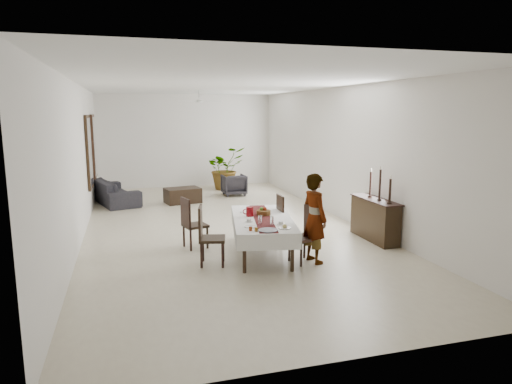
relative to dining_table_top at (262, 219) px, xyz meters
The scene contains 85 objects.
floor 2.30m from the dining_table_top, 97.61° to the left, with size 6.00×12.00×0.00m, color beige.
ceiling 3.38m from the dining_table_top, 97.61° to the left, with size 6.00×12.00×0.02m, color white.
wall_back 8.25m from the dining_table_top, 92.05° to the left, with size 6.00×0.02×3.20m, color white.
wall_front 3.94m from the dining_table_top, 94.39° to the right, with size 6.00×0.02×3.20m, color white.
wall_left 4.07m from the dining_table_top, 146.37° to the left, with size 0.02×12.00×3.20m, color white.
wall_right 3.61m from the dining_table_top, 38.97° to the left, with size 0.02×12.00×3.20m, color white.
dining_table_top is the anchor object (origin of this frame).
table_leg_fl 1.14m from the dining_table_top, 122.15° to the right, with size 0.06×0.06×0.63m, color black.
table_leg_fr 1.14m from the dining_table_top, 79.94° to the right, with size 0.06×0.06×0.63m, color black.
table_leg_bl 1.14m from the dining_table_top, 100.06° to the left, with size 0.06×0.06×0.63m, color black.
table_leg_br 1.14m from the dining_table_top, 57.85° to the left, with size 0.06×0.06×0.63m, color black.
tablecloth_top 0.03m from the dining_table_top, ahead, with size 1.06×2.31×0.01m, color white.
tablecloth_drape_left 0.53m from the dining_table_top, 168.95° to the left, with size 0.01×2.31×0.27m, color silver.
tablecloth_drape_right 0.53m from the dining_table_top, 11.05° to the right, with size 0.01×2.31×0.27m, color silver.
tablecloth_drape_near 1.15m from the dining_table_top, 101.05° to the right, with size 1.06×0.01×0.27m, color white.
tablecloth_drape_far 1.15m from the dining_table_top, 78.95° to the left, with size 1.06×0.01×0.27m, color white.
table_runner 0.03m from the dining_table_top, ahead, with size 0.31×2.24×0.00m, color maroon.
red_pitcher 0.29m from the dining_table_top, 137.99° to the left, with size 0.13×0.13×0.18m, color maroon.
pitcher_handle 0.35m from the dining_table_top, 144.83° to the left, with size 0.11×0.11×0.02m, color maroon.
wine_glass_near 0.60m from the dining_table_top, 90.59° to the right, with size 0.06×0.06×0.15m, color white.
wine_glass_mid 0.51m from the dining_table_top, 111.35° to the right, with size 0.06×0.06×0.15m, color white.
teacup_right 0.60m from the dining_table_top, 74.48° to the right, with size 0.08×0.08×0.05m, color white.
saucer_right 0.60m from the dining_table_top, 74.48° to the right, with size 0.13×0.13×0.01m, color silver.
teacup_left 0.42m from the dining_table_top, 141.65° to the right, with size 0.08×0.08×0.05m, color silver.
saucer_left 0.41m from the dining_table_top, 141.65° to the right, with size 0.13×0.13×0.01m, color silver.
plate_near_right 0.86m from the dining_table_top, 80.91° to the right, with size 0.21×0.21×0.01m, color silver.
bread_near_right 0.86m from the dining_table_top, 80.91° to the right, with size 0.08×0.08×0.08m, color tan.
plate_near_left 0.72m from the dining_table_top, 122.85° to the right, with size 0.21×0.21×0.01m, color silver.
plate_far_left 0.57m from the dining_table_top, 109.14° to the left, with size 0.21×0.21×0.01m, color white.
serving_tray 0.94m from the dining_table_top, 101.05° to the right, with size 0.32×0.32×0.02m, color #414146.
jam_jar_a 0.99m from the dining_table_top, 112.56° to the right, with size 0.06×0.06×0.07m, color #8A5514.
jam_jar_b 0.96m from the dining_table_top, 118.47° to the right, with size 0.06×0.06×0.07m, color maroon.
fruit_basket 0.24m from the dining_table_top, 67.64° to the left, with size 0.27×0.27×0.09m, color brown.
fruit_red 0.29m from the dining_table_top, 62.45° to the left, with size 0.08×0.08×0.08m, color maroon.
fruit_green 0.29m from the dining_table_top, 76.90° to the left, with size 0.07×0.07×0.07m, color #518427.
chair_right_near_seat 0.89m from the dining_table_top, 51.61° to the right, with size 0.42×0.42×0.05m, color black.
chair_right_near_leg_fl 1.18m from the dining_table_top, 46.68° to the right, with size 0.04×0.04×0.41m, color black.
chair_right_near_leg_fr 0.92m from the dining_table_top, 35.55° to the right, with size 0.04×0.04×0.41m, color black.
chair_right_near_leg_bl 1.08m from the dining_table_top, 64.64° to the right, with size 0.04×0.04×0.41m, color black.
chair_right_near_leg_br 0.79m from the dining_table_top, 59.91° to the right, with size 0.04×0.04×0.41m, color black.
chair_right_near_back 0.96m from the dining_table_top, 41.00° to the right, with size 0.42×0.04×0.53m, color black.
chair_right_far_seat 0.63m from the dining_table_top, 56.76° to the left, with size 0.42×0.42×0.05m, color black.
chair_right_far_leg_fl 0.73m from the dining_table_top, 33.02° to the left, with size 0.04×0.04×0.41m, color black.
chair_right_far_leg_fr 0.94m from the dining_table_top, 52.81° to the left, with size 0.04×0.04×0.41m, color black.
chair_right_far_leg_bl 0.57m from the dining_table_top, 65.86° to the left, with size 0.04×0.04×0.41m, color black.
chair_right_far_leg_br 0.82m from the dining_table_top, 76.68° to the left, with size 0.04×0.04×0.41m, color black.
chair_right_far_back 0.71m from the dining_table_top, 43.53° to the left, with size 0.42×0.04×0.53m, color black.
chair_left_near_seat 1.09m from the dining_table_top, 159.91° to the right, with size 0.44×0.44×0.05m, color black.
chair_left_near_leg_fl 1.23m from the dining_table_top, behind, with size 0.04×0.04×0.43m, color black.
chair_left_near_leg_fr 1.39m from the dining_table_top, 157.76° to the right, with size 0.04×0.04×0.43m, color black.
chair_left_near_leg_bl 0.93m from the dining_table_top, 163.35° to the right, with size 0.04×0.04×0.43m, color black.
chair_left_near_leg_br 1.14m from the dining_table_top, 146.31° to the right, with size 0.04×0.04×0.43m, color black.
chair_left_near_back 1.24m from the dining_table_top, 164.99° to the right, with size 0.44×0.04×0.55m, color black.
chair_left_far_seat 1.36m from the dining_table_top, 147.91° to the left, with size 0.42×0.42×0.05m, color black.
chair_left_far_leg_fl 1.64m from the dining_table_top, 148.19° to the left, with size 0.04×0.04×0.42m, color black.
chair_left_far_leg_fr 1.43m from the dining_table_top, 158.22° to the left, with size 0.04×0.04×0.42m, color black.
chair_left_far_leg_bl 1.44m from the dining_table_top, 137.71° to the left, with size 0.04×0.04×0.42m, color black.
chair_left_far_leg_br 1.18m from the dining_table_top, 147.49° to the left, with size 0.04×0.04×0.42m, color black.
chair_left_far_back 1.48m from the dining_table_top, 153.31° to the left, with size 0.42×0.04×0.53m, color black.
woman 1.03m from the dining_table_top, 44.19° to the right, with size 0.57×0.38×1.57m, color #9B9EA3.
sideboard_body 2.51m from the dining_table_top, ahead, with size 0.37×1.37×0.82m, color black.
sideboard_top 2.51m from the dining_table_top, ahead, with size 0.40×1.43×0.03m, color black.
candlestick_near_base 2.51m from the dining_table_top, ahead, with size 0.09×0.09×0.03m, color black.
candlestick_near_shaft 2.54m from the dining_table_top, ahead, with size 0.05×0.05×0.46m, color black.
candlestick_near_candle 2.60m from the dining_table_top, ahead, with size 0.03×0.03×0.07m, color white.
candlestick_mid_base 2.50m from the dining_table_top, ahead, with size 0.09×0.09×0.03m, color black.
candlestick_mid_shaft 2.55m from the dining_table_top, ahead, with size 0.05×0.05×0.59m, color black.
candlestick_mid_candle 2.63m from the dining_table_top, ahead, with size 0.03×0.03×0.07m, color silver.
candlestick_far_base 2.54m from the dining_table_top, 11.00° to the left, with size 0.09×0.09×0.03m, color black.
candlestick_far_shaft 2.58m from the dining_table_top, 11.00° to the left, with size 0.05×0.05×0.50m, color black.
candlestick_far_candle 2.65m from the dining_table_top, 11.00° to the left, with size 0.03×0.03×0.07m, color white.
sofa 6.38m from the dining_table_top, 115.23° to the left, with size 2.29×0.89×0.67m, color #27252A.
armchair 6.08m from the dining_table_top, 81.69° to the left, with size 0.70×0.72×0.66m, color #2C292E.
coffee_table 5.31m from the dining_table_top, 99.01° to the left, with size 0.97×0.65×0.43m, color black.
potted_plant 7.31m from the dining_table_top, 83.22° to the left, with size 1.29×1.12×1.43m, color #376127.
mirror_frame_near 5.55m from the dining_table_top, 126.54° to the left, with size 0.06×1.05×1.85m, color black.
mirror_glass_near 5.53m from the dining_table_top, 126.24° to the left, with size 0.01×0.90×1.70m, color silver.
mirror_frame_far 7.32m from the dining_table_top, 116.62° to the left, with size 0.06×1.05×1.85m, color black.
mirror_glass_far 7.31m from the dining_table_top, 116.37° to the left, with size 0.01×0.90×1.70m, color silver.
fan_rod 5.75m from the dining_table_top, 93.23° to the left, with size 0.04×0.04×0.20m, color silver.
fan_hub 5.66m from the dining_table_top, 93.23° to the left, with size 0.16×0.16×0.08m, color white.
fan_blade_n 5.99m from the dining_table_top, 93.02° to the left, with size 0.10×0.55×0.01m, color white.
fan_blade_s 5.35m from the dining_table_top, 93.46° to the left, with size 0.10×0.55×0.01m, color white.
fan_blade_e 5.66m from the dining_table_top, 89.37° to the left, with size 0.55×0.10×0.01m, color silver.
fan_blade_w 5.69m from the dining_table_top, 97.06° to the left, with size 0.55×0.10×0.01m, color white.
Camera 1 is at (-2.08, -10.01, 2.60)m, focal length 32.00 mm.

